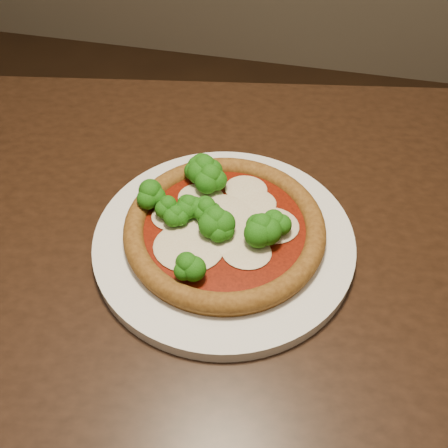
# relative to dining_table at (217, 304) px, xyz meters

# --- Properties ---
(dining_table) EXTENTS (1.33, 1.04, 0.75)m
(dining_table) POSITION_rel_dining_table_xyz_m (0.00, 0.00, 0.00)
(dining_table) COLOR black
(dining_table) RESTS_ON floor
(plate) EXTENTS (0.34, 0.34, 0.02)m
(plate) POSITION_rel_dining_table_xyz_m (0.00, 0.03, 0.10)
(plate) COLOR silver
(plate) RESTS_ON dining_table
(pizza) EXTENTS (0.26, 0.26, 0.06)m
(pizza) POSITION_rel_dining_table_xyz_m (-0.00, 0.04, 0.13)
(pizza) COLOR brown
(pizza) RESTS_ON plate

